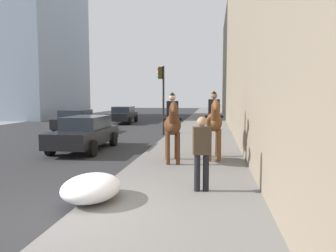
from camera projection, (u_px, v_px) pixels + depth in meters
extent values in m
cube|color=slate|center=(167.00, 223.00, 5.58)|extent=(120.00, 3.72, 0.12)
ellipsoid|color=#4C2B16|center=(172.00, 125.00, 10.48)|extent=(1.57, 0.81, 0.66)
cylinder|color=#4C2B16|center=(178.00, 148.00, 10.10)|extent=(0.13, 0.13, 1.04)
cylinder|color=#4C2B16|center=(168.00, 148.00, 10.09)|extent=(0.13, 0.13, 1.04)
cylinder|color=#4C2B16|center=(176.00, 144.00, 11.00)|extent=(0.13, 0.13, 1.04)
cylinder|color=#4C2B16|center=(167.00, 144.00, 10.99)|extent=(0.13, 0.13, 1.04)
cylinder|color=#4C2B16|center=(174.00, 115.00, 9.68)|extent=(0.67, 0.39, 0.68)
ellipsoid|color=#4C2B16|center=(174.00, 107.00, 9.45)|extent=(0.65, 0.33, 0.49)
cylinder|color=black|center=(171.00, 126.00, 11.20)|extent=(0.30, 0.15, 0.55)
cube|color=black|center=(172.00, 119.00, 10.51)|extent=(0.54, 0.67, 0.08)
cube|color=black|center=(172.00, 109.00, 10.48)|extent=(0.34, 0.42, 0.55)
sphere|color=#D8AD8C|center=(172.00, 97.00, 10.45)|extent=(0.22, 0.22, 0.22)
cone|color=black|center=(172.00, 94.00, 10.44)|extent=(0.23, 0.23, 0.10)
ellipsoid|color=brown|center=(214.00, 122.00, 11.00)|extent=(1.53, 0.65, 0.66)
cylinder|color=brown|center=(219.00, 145.00, 10.61)|extent=(0.13, 0.13, 1.09)
cylinder|color=brown|center=(209.00, 145.00, 10.63)|extent=(0.13, 0.13, 1.09)
cylinder|color=brown|center=(217.00, 141.00, 11.50)|extent=(0.13, 0.13, 1.09)
cylinder|color=brown|center=(208.00, 141.00, 11.53)|extent=(0.13, 0.13, 1.09)
cylinder|color=brown|center=(215.00, 113.00, 10.20)|extent=(0.65, 0.32, 0.68)
ellipsoid|color=brown|center=(216.00, 105.00, 9.97)|extent=(0.64, 0.26, 0.49)
cylinder|color=black|center=(213.00, 123.00, 11.71)|extent=(0.29, 0.12, 0.55)
cube|color=black|center=(214.00, 116.00, 11.03)|extent=(0.47, 0.62, 0.08)
cube|color=black|center=(214.00, 107.00, 11.00)|extent=(0.30, 0.40, 0.55)
sphere|color=#8C664C|center=(214.00, 96.00, 10.97)|extent=(0.22, 0.22, 0.22)
cone|color=black|center=(214.00, 92.00, 10.96)|extent=(0.21, 0.21, 0.10)
cylinder|color=black|center=(197.00, 173.00, 7.25)|extent=(0.14, 0.14, 0.85)
cylinder|color=black|center=(206.00, 173.00, 7.26)|extent=(0.14, 0.14, 0.85)
cube|color=#3F3326|center=(202.00, 141.00, 7.19)|extent=(0.33, 0.44, 0.62)
sphere|color=tan|center=(202.00, 122.00, 7.15)|extent=(0.22, 0.22, 0.22)
cube|color=black|center=(78.00, 122.00, 20.71)|extent=(4.10, 1.78, 0.60)
cube|color=#262D38|center=(76.00, 114.00, 20.42)|extent=(2.01, 1.55, 0.52)
cylinder|color=black|center=(73.00, 125.00, 22.10)|extent=(0.64, 0.23, 0.64)
cylinder|color=black|center=(97.00, 125.00, 21.87)|extent=(0.64, 0.23, 0.64)
cylinder|color=black|center=(56.00, 129.00, 19.60)|extent=(0.64, 0.23, 0.64)
cylinder|color=black|center=(83.00, 129.00, 19.37)|extent=(0.64, 0.23, 0.64)
cube|color=black|center=(85.00, 136.00, 13.49)|extent=(4.39, 1.74, 0.60)
cube|color=#262D38|center=(87.00, 122.00, 13.70)|extent=(2.35, 1.51, 0.52)
cylinder|color=black|center=(92.00, 148.00, 12.07)|extent=(0.64, 0.23, 0.64)
cylinder|color=black|center=(50.00, 148.00, 12.29)|extent=(0.64, 0.23, 0.64)
cylinder|color=black|center=(113.00, 139.00, 14.75)|extent=(0.64, 0.23, 0.64)
cylinder|color=black|center=(79.00, 138.00, 14.97)|extent=(0.64, 0.23, 0.64)
cube|color=black|center=(123.00, 116.00, 27.43)|extent=(4.53, 1.95, 0.60)
cube|color=#262D38|center=(123.00, 109.00, 27.64)|extent=(2.41, 1.64, 0.52)
cylinder|color=black|center=(129.00, 121.00, 26.00)|extent=(0.65, 0.25, 0.64)
cylinder|color=black|center=(109.00, 121.00, 26.17)|extent=(0.65, 0.25, 0.64)
cylinder|color=black|center=(136.00, 119.00, 28.74)|extent=(0.65, 0.25, 0.64)
cylinder|color=black|center=(117.00, 118.00, 28.90)|extent=(0.65, 0.25, 0.64)
cylinder|color=black|center=(163.00, 101.00, 18.98)|extent=(0.12, 0.12, 4.07)
cube|color=#2D280C|center=(160.00, 73.00, 18.85)|extent=(0.20, 0.24, 0.70)
sphere|color=red|center=(158.00, 69.00, 18.85)|extent=(0.14, 0.14, 0.14)
sphere|color=orange|center=(158.00, 73.00, 18.87)|extent=(0.14, 0.14, 0.14)
sphere|color=green|center=(158.00, 77.00, 18.89)|extent=(0.14, 0.14, 0.14)
ellipsoid|color=white|center=(92.00, 188.00, 6.62)|extent=(1.54, 1.18, 0.53)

